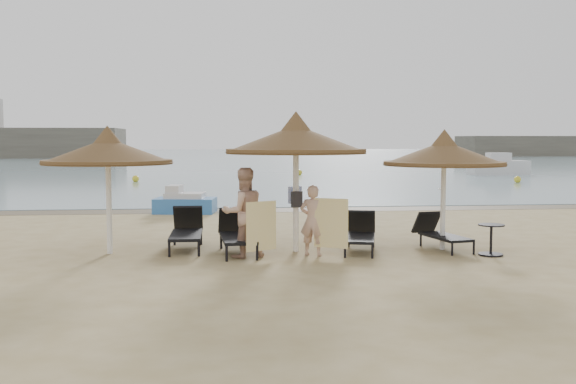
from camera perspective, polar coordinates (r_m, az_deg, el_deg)
The scene contains 22 objects.
ground at distance 13.14m, azimuth -0.59°, elevation -6.09°, with size 160.00×160.00×0.00m, color tan.
sea at distance 92.90m, azimuth -5.22°, elevation 3.15°, with size 200.00×140.00×0.03m, color #7394A0.
wet_sand_strip at distance 22.42m, azimuth -2.84°, elevation -1.60°, with size 200.00×1.60×0.01m, color brown.
far_shore at distance 93.78m, azimuth -20.79°, elevation 4.65°, with size 150.00×54.80×12.00m.
palapa_left at distance 14.22m, azimuth -15.73°, elevation 3.47°, with size 2.78×2.78×2.76m.
palapa_center at distance 13.96m, azimuth 0.71°, elevation 4.64°, with size 3.10×3.10×3.07m.
palapa_right at distance 14.63m, azimuth 13.70°, elevation 3.31°, with size 2.71×2.71×2.69m.
lounger_far_left at distance 14.73m, azimuth -8.99°, elevation -3.36°, with size 0.68×2.04×0.91m.
lounger_near_left at distance 14.12m, azimuth -4.59°, elevation -3.64°, with size 0.83×2.11×0.92m.
lounger_near_right at distance 14.38m, azimuth 6.46°, elevation -3.66°, with size 1.07×1.97×0.84m.
lounger_far_right at distance 14.95m, azimuth 13.33°, elevation -3.53°, with size 0.93×1.84×0.79m.
side_table at distance 14.31m, azimuth 17.60°, elevation -4.15°, with size 0.55×0.55×0.66m.
person_left at distance 13.36m, azimuth -3.99°, elevation -1.20°, with size 1.00×0.65×2.18m, color tan.
person_right at distance 13.55m, azimuth 2.21°, elevation -2.03°, with size 0.80×0.52×1.75m, color tan.
towel_left at distance 13.08m, azimuth -2.39°, elevation -3.05°, with size 0.64×0.37×1.01m.
towel_right at distance 13.38m, azimuth 3.84°, elevation -2.79°, with size 0.67×0.36×1.04m.
bag_patterned at distance 14.19m, azimuth 0.62°, elevation -0.26°, with size 0.31×0.21×0.38m.
bag_dark at distance 13.86m, azimuth 0.78°, elevation -0.65°, with size 0.26×0.15×0.35m.
pedal_boat at distance 21.83m, azimuth -9.19°, elevation -0.93°, with size 2.14×1.46×0.93m.
buoy_left at distance 38.09m, azimuth -13.40°, elevation 1.15°, with size 0.40×0.40×0.40m, color gold.
buoy_mid at distance 44.21m, azimuth 1.01°, elevation 1.75°, with size 0.39×0.39×0.39m, color gold.
buoy_right at distance 38.63m, azimuth 19.72°, elevation 1.05°, with size 0.40×0.40×0.40m, color gold.
Camera 1 is at (-1.21, -12.86, 2.45)m, focal length 40.00 mm.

